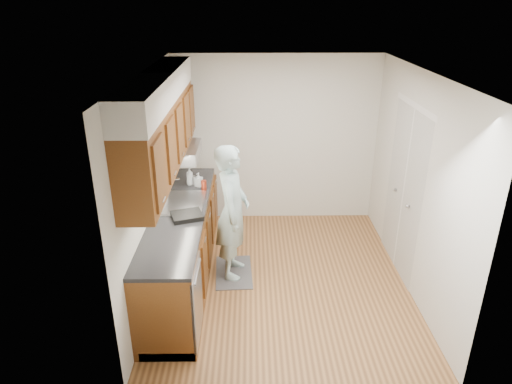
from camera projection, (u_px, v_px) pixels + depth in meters
floor at (281, 278)px, 5.66m from camera, size 3.50×3.50×0.00m
ceiling at (287, 72)px, 4.67m from camera, size 3.50×3.50×0.00m
wall_left at (151, 186)px, 5.15m from camera, size 0.02×3.50×2.50m
wall_right at (415, 184)px, 5.18m from camera, size 0.02×3.50×2.50m
wall_back at (276, 140)px, 6.77m from camera, size 3.00×0.02×2.50m
counter at (182, 244)px, 5.45m from camera, size 0.64×2.80×1.30m
upper_cabinets at (162, 124)px, 4.92m from camera, size 0.47×2.80×1.21m
closet_door at (404, 192)px, 5.55m from camera, size 0.02×1.22×2.05m
floor_mat at (234, 272)px, 5.77m from camera, size 0.49×0.78×0.01m
person at (232, 204)px, 5.39m from camera, size 0.50×0.71×1.89m
soap_bottle_a at (190, 176)px, 5.94m from camera, size 0.12×0.12×0.24m
soap_bottle_b at (199, 180)px, 5.91m from camera, size 0.11×0.11×0.19m
soda_can at (204, 185)px, 5.81m from camera, size 0.09×0.09×0.13m
steel_can at (194, 180)px, 5.97m from camera, size 0.08×0.08×0.12m
dish_rack at (187, 216)px, 5.08m from camera, size 0.41×0.37×0.05m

